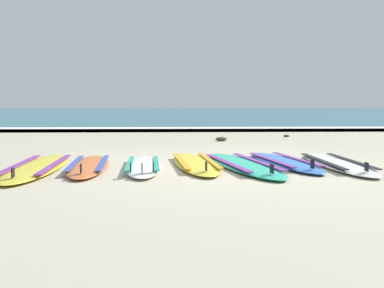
{
  "coord_description": "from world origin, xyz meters",
  "views": [
    {
      "loc": [
        -0.63,
        -5.69,
        0.88
      ],
      "look_at": [
        -0.41,
        0.76,
        0.25
      ],
      "focal_mm": 38.44,
      "sensor_mm": 36.0,
      "label": 1
    }
  ],
  "objects_px": {
    "surfboard_1": "(89,165)",
    "surfboard_5": "(283,162)",
    "surfboard_4": "(242,164)",
    "surfboard_6": "(336,163)",
    "surfboard_0": "(38,167)",
    "surfboard_2": "(143,166)",
    "surfboard_3": "(195,163)"
  },
  "relations": [
    {
      "from": "surfboard_1",
      "to": "surfboard_5",
      "type": "xyz_separation_m",
      "value": [
        2.77,
        0.28,
        -0.0
      ]
    },
    {
      "from": "surfboard_2",
      "to": "surfboard_6",
      "type": "bearing_deg",
      "value": 2.97
    },
    {
      "from": "surfboard_2",
      "to": "surfboard_4",
      "type": "distance_m",
      "value": 1.38
    },
    {
      "from": "surfboard_0",
      "to": "surfboard_1",
      "type": "relative_size",
      "value": 1.21
    },
    {
      "from": "surfboard_0",
      "to": "surfboard_3",
      "type": "relative_size",
      "value": 1.12
    },
    {
      "from": "surfboard_1",
      "to": "surfboard_5",
      "type": "height_order",
      "value": "same"
    },
    {
      "from": "surfboard_5",
      "to": "surfboard_6",
      "type": "bearing_deg",
      "value": -14.93
    },
    {
      "from": "surfboard_0",
      "to": "surfboard_4",
      "type": "height_order",
      "value": "same"
    },
    {
      "from": "surfboard_1",
      "to": "surfboard_4",
      "type": "relative_size",
      "value": 0.84
    },
    {
      "from": "surfboard_0",
      "to": "surfboard_5",
      "type": "distance_m",
      "value": 3.46
    },
    {
      "from": "surfboard_0",
      "to": "surfboard_2",
      "type": "relative_size",
      "value": 1.31
    },
    {
      "from": "surfboard_0",
      "to": "surfboard_4",
      "type": "xyz_separation_m",
      "value": [
        2.79,
        0.12,
        0.0
      ]
    },
    {
      "from": "surfboard_5",
      "to": "surfboard_6",
      "type": "xyz_separation_m",
      "value": [
        0.71,
        -0.19,
        -0.0
      ]
    },
    {
      "from": "surfboard_0",
      "to": "surfboard_2",
      "type": "distance_m",
      "value": 1.42
    },
    {
      "from": "surfboard_4",
      "to": "surfboard_6",
      "type": "height_order",
      "value": "same"
    },
    {
      "from": "surfboard_6",
      "to": "surfboard_3",
      "type": "bearing_deg",
      "value": 177.23
    },
    {
      "from": "surfboard_3",
      "to": "surfboard_4",
      "type": "height_order",
      "value": "same"
    },
    {
      "from": "surfboard_4",
      "to": "surfboard_3",
      "type": "bearing_deg",
      "value": 167.17
    },
    {
      "from": "surfboard_0",
      "to": "surfboard_4",
      "type": "relative_size",
      "value": 1.01
    },
    {
      "from": "surfboard_3",
      "to": "surfboard_0",
      "type": "bearing_deg",
      "value": -172.79
    },
    {
      "from": "surfboard_1",
      "to": "surfboard_3",
      "type": "bearing_deg",
      "value": 7.1
    },
    {
      "from": "surfboard_1",
      "to": "surfboard_3",
      "type": "xyz_separation_m",
      "value": [
        1.48,
        0.18,
        -0.0
      ]
    },
    {
      "from": "surfboard_1",
      "to": "surfboard_5",
      "type": "bearing_deg",
      "value": 5.7
    },
    {
      "from": "surfboard_3",
      "to": "surfboard_4",
      "type": "xyz_separation_m",
      "value": [
        0.65,
        -0.15,
        -0.0
      ]
    },
    {
      "from": "surfboard_3",
      "to": "surfboard_6",
      "type": "relative_size",
      "value": 1.0
    },
    {
      "from": "surfboard_2",
      "to": "surfboard_5",
      "type": "height_order",
      "value": "same"
    },
    {
      "from": "surfboard_1",
      "to": "surfboard_6",
      "type": "xyz_separation_m",
      "value": [
        3.49,
        0.09,
        -0.0
      ]
    },
    {
      "from": "surfboard_1",
      "to": "surfboard_2",
      "type": "xyz_separation_m",
      "value": [
        0.75,
        -0.06,
        0.0
      ]
    },
    {
      "from": "surfboard_1",
      "to": "surfboard_5",
      "type": "distance_m",
      "value": 2.79
    },
    {
      "from": "surfboard_0",
      "to": "surfboard_3",
      "type": "height_order",
      "value": "same"
    },
    {
      "from": "surfboard_4",
      "to": "surfboard_6",
      "type": "distance_m",
      "value": 1.36
    },
    {
      "from": "surfboard_3",
      "to": "surfboard_4",
      "type": "distance_m",
      "value": 0.66
    }
  ]
}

